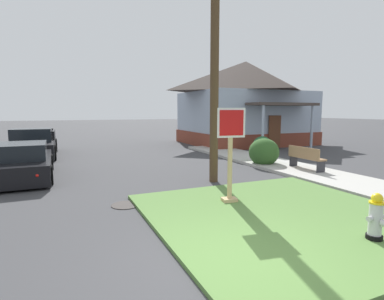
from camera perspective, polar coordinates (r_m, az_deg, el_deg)
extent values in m
plane|color=#3D3D3F|center=(4.88, 7.31, -21.12)|extent=(160.00, 160.00, 0.00)
cube|color=#567F3D|center=(7.08, 16.68, -11.76)|extent=(5.61, 5.68, 0.08)
cube|color=#B2AFA8|center=(12.61, 18.68, -3.37)|extent=(2.20, 16.27, 0.12)
cylinder|color=black|center=(6.41, 31.06, -13.81)|extent=(0.28, 0.28, 0.08)
cylinder|color=#BCBCC1|center=(6.31, 31.26, -11.06)|extent=(0.22, 0.22, 0.57)
cylinder|color=yellow|center=(6.23, 31.45, -8.45)|extent=(0.25, 0.25, 0.03)
sphere|color=yellow|center=(6.21, 31.49, -7.78)|extent=(0.19, 0.19, 0.19)
cube|color=yellow|center=(6.19, 31.54, -7.16)|extent=(0.04, 0.04, 0.04)
cylinder|color=#BCBCC1|center=(6.18, 30.46, -11.10)|extent=(0.08, 0.09, 0.09)
cylinder|color=#BCBCC1|center=(6.42, 32.07, -10.54)|extent=(0.08, 0.09, 0.09)
cylinder|color=#BCBCC1|center=(6.23, 32.47, -11.58)|extent=(0.12, 0.09, 0.12)
cube|color=tan|center=(7.49, 7.17, -1.24)|extent=(0.10, 0.10, 2.26)
cube|color=tan|center=(7.73, 7.04, -9.24)|extent=(0.40, 0.33, 0.08)
cube|color=white|center=(7.37, 7.42, 5.09)|extent=(0.71, 0.12, 0.72)
cube|color=red|center=(7.36, 7.47, 5.09)|extent=(0.60, 0.11, 0.61)
cylinder|color=black|center=(7.80, -12.41, -10.07)|extent=(0.70, 0.70, 0.02)
cube|color=black|center=(11.97, -29.16, -2.78)|extent=(1.80, 4.26, 0.64)
cube|color=black|center=(11.69, -29.41, -0.24)|extent=(1.53, 1.97, 0.56)
cylinder|color=black|center=(13.37, -32.19, -2.44)|extent=(0.23, 0.62, 0.62)
cylinder|color=black|center=(13.24, -25.14, -2.09)|extent=(0.23, 0.62, 0.62)
cylinder|color=black|center=(10.65, -25.27, -4.24)|extent=(0.23, 0.62, 0.62)
sphere|color=white|center=(14.05, -30.63, -1.25)|extent=(0.14, 0.14, 0.14)
sphere|color=white|center=(13.97, -26.37, -1.03)|extent=(0.14, 0.14, 0.14)
sphere|color=red|center=(9.88, -27.11, -4.26)|extent=(0.12, 0.12, 0.12)
cube|color=black|center=(17.42, -27.64, 0.50)|extent=(2.03, 5.53, 0.68)
cube|color=black|center=(16.59, -27.97, 2.41)|extent=(1.77, 1.45, 0.68)
cube|color=black|center=(18.28, -24.56, 2.73)|extent=(0.11, 2.32, 0.44)
cube|color=black|center=(18.42, -30.46, 2.41)|extent=(0.11, 2.32, 0.44)
cube|color=black|center=(20.06, -27.17, 2.93)|extent=(1.80, 0.11, 0.44)
cylinder|color=black|center=(15.74, -24.66, -0.41)|extent=(0.26, 0.76, 0.76)
cylinder|color=black|center=(15.90, -31.42, -0.75)|extent=(0.26, 0.76, 0.76)
cylinder|color=black|center=(19.03, -24.44, 0.83)|extent=(0.26, 0.76, 0.76)
cylinder|color=black|center=(19.16, -30.05, 0.54)|extent=(0.26, 0.76, 0.76)
cube|color=#93704C|center=(12.34, 20.79, -1.34)|extent=(0.41, 1.57, 0.06)
cube|color=#93704C|center=(12.18, 20.23, -0.37)|extent=(0.06, 1.57, 0.38)
cube|color=#2D2D33|center=(11.89, 23.09, -2.91)|extent=(0.36, 0.06, 0.41)
cube|color=#2D2D33|center=(12.88, 18.57, -1.95)|extent=(0.36, 0.06, 0.41)
cylinder|color=#4C3823|center=(10.16, 4.33, 21.57)|extent=(0.28, 0.28, 9.64)
cube|color=brown|center=(22.42, 9.83, 2.45)|extent=(8.09, 6.71, 0.90)
cube|color=#9EADC1|center=(22.34, 9.93, 7.11)|extent=(7.92, 6.57, 2.74)
pyramid|color=#423833|center=(22.47, 10.07, 13.37)|extent=(8.49, 7.04, 2.16)
cube|color=#423833|center=(19.10, 16.75, 8.27)|extent=(4.45, 1.40, 0.16)
cylinder|color=#9EADC1|center=(17.56, 13.20, 4.03)|extent=(0.16, 0.16, 2.73)
cylinder|color=#9EADC1|center=(19.95, 21.63, 4.09)|extent=(0.16, 0.16, 2.73)
cube|color=brown|center=(19.66, 15.28, 3.38)|extent=(0.90, 0.06, 2.00)
ellipsoid|color=#296235|center=(17.39, 13.07, 1.01)|extent=(1.02, 1.02, 0.92)
ellipsoid|color=#315926|center=(13.22, 13.38, -0.39)|extent=(1.27, 1.27, 1.17)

